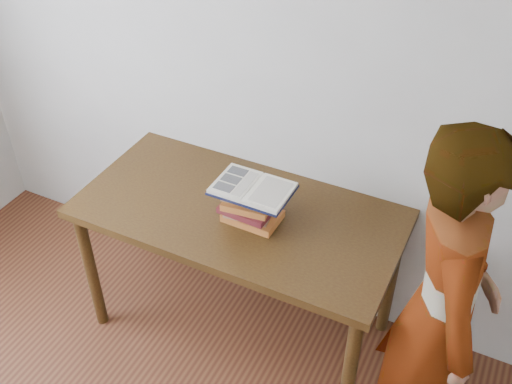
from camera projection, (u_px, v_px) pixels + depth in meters
The scene contains 4 objects.
desk at pixel (239, 226), 2.78m from camera, with size 1.48×0.74×0.80m.
book_stack at pixel (250, 205), 2.62m from camera, with size 0.26×0.20×0.18m.
open_book at pixel (253, 188), 2.53m from camera, with size 0.33×0.23×0.03m.
reader at pixel (441, 311), 2.24m from camera, with size 0.59×0.39×1.62m, color tan.
Camera 1 is at (1.12, -0.45, 2.55)m, focal length 42.00 mm.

